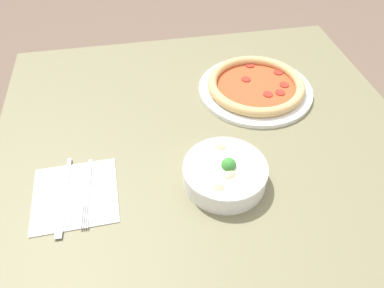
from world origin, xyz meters
The scene contains 7 objects.
ground_plane centered at (0.00, 0.00, 0.00)m, with size 8.00×8.00×0.00m, color brown.
dining_table centered at (0.00, 0.00, 0.65)m, with size 1.03×0.95×0.76m.
pizza centered at (-0.17, -0.14, 0.78)m, with size 0.32×0.32×0.04m.
bowl centered at (-0.01, 0.16, 0.79)m, with size 0.18×0.18×0.07m.
napkin centered at (0.31, 0.14, 0.76)m, with size 0.18×0.18×0.00m.
fork centered at (0.29, 0.14, 0.77)m, with size 0.02×0.18×0.00m.
knife centered at (0.33, 0.13, 0.77)m, with size 0.02×0.21×0.01m.
Camera 1 is at (0.16, 0.67, 1.40)m, focal length 35.00 mm.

